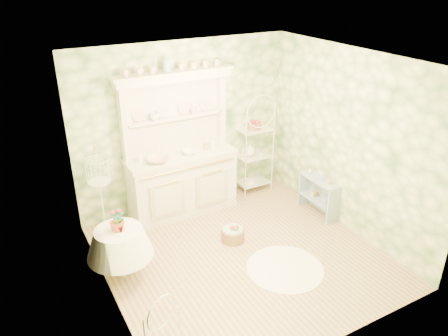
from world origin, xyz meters
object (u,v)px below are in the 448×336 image
side_shelf (319,196)px  birdcage_stand (101,195)px  bakers_rack (254,144)px  kitchen_dresser (181,146)px  floor_basket (233,233)px  round_table (121,254)px

side_shelf → birdcage_stand: 3.38m
bakers_rack → side_shelf: bakers_rack is taller
birdcage_stand → kitchen_dresser: bearing=4.8°
side_shelf → floor_basket: size_ratio=2.06×
side_shelf → birdcage_stand: birdcage_stand is taller
kitchen_dresser → side_shelf: 2.35m
round_table → floor_basket: (1.66, 0.01, -0.24)m
side_shelf → floor_basket: side_shelf is taller
side_shelf → kitchen_dresser: bearing=152.2°
kitchen_dresser → birdcage_stand: 1.40m
round_table → birdcage_stand: (0.06, 1.04, 0.33)m
kitchen_dresser → round_table: kitchen_dresser is taller
kitchen_dresser → floor_basket: bearing=-76.1°
round_table → side_shelf: bearing=0.3°
floor_basket → birdcage_stand: bearing=147.3°
round_table → birdcage_stand: 1.10m
round_table → birdcage_stand: bearing=86.6°
floor_basket → kitchen_dresser: bearing=103.9°
bakers_rack → side_shelf: (0.48, -1.23, -0.56)m
bakers_rack → floor_basket: size_ratio=4.86×
bakers_rack → side_shelf: bearing=-69.5°
bakers_rack → floor_basket: bearing=-133.1°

